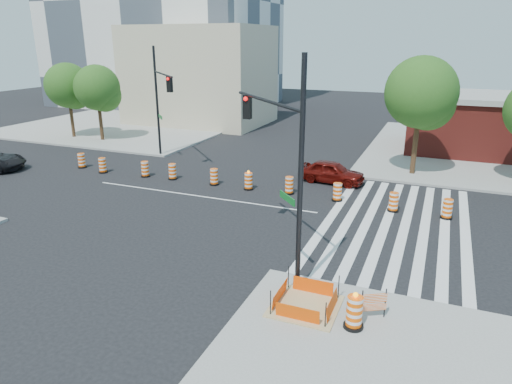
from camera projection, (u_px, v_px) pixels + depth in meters
ground at (200, 196)px, 26.37m from camera, size 120.00×120.00×0.00m
sidewalk_nw at (134, 124)px, 48.64m from camera, size 22.00×22.00×0.15m
crosswalk_east at (396, 224)px, 22.41m from camera, size 6.75×13.50×0.01m
lane_centerline at (200, 196)px, 26.37m from camera, size 14.00×0.12×0.01m
excavation_pit at (305, 305)px, 15.16m from camera, size 2.20×2.20×0.90m
beige_midrise at (200, 75)px, 48.41m from camera, size 14.00×10.00×10.00m
red_coupe at (332, 172)px, 28.68m from camera, size 4.26×2.07×1.40m
signal_pole_se at (280, 146)px, 16.45m from camera, size 4.31×4.53×8.09m
signal_pole_nw at (161, 94)px, 32.61m from camera, size 4.34×4.46×8.04m
pit_drum at (354, 313)px, 13.94m from camera, size 0.62×0.62×1.23m
barricade at (374, 303)px, 14.40m from camera, size 0.77×0.47×1.02m
tree_north_a at (69, 88)px, 40.53m from camera, size 3.96×3.96×6.72m
tree_north_b at (98, 90)px, 39.30m from camera, size 3.90×3.90×6.63m
tree_north_c at (421, 97)px, 28.85m from camera, size 4.54×4.54×7.72m
median_drum_0 at (82, 161)px, 32.12m from camera, size 0.60×0.60×1.02m
median_drum_1 at (103, 166)px, 30.90m from camera, size 0.60×0.60×1.02m
median_drum_2 at (145, 170)px, 30.00m from camera, size 0.60×0.60×1.02m
median_drum_3 at (172, 172)px, 29.44m from camera, size 0.60×0.60×1.02m
median_drum_4 at (214, 177)px, 28.31m from camera, size 0.60×0.60×1.02m
median_drum_5 at (249, 182)px, 27.43m from camera, size 0.60×0.60×1.18m
median_drum_6 at (289, 186)px, 26.66m from camera, size 0.60×0.60×1.02m
median_drum_7 at (337, 193)px, 25.49m from camera, size 0.60×0.60×1.02m
median_drum_8 at (394, 203)px, 23.91m from camera, size 0.60×0.60×1.02m
median_drum_9 at (447, 210)px, 22.94m from camera, size 0.60×0.60×1.02m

